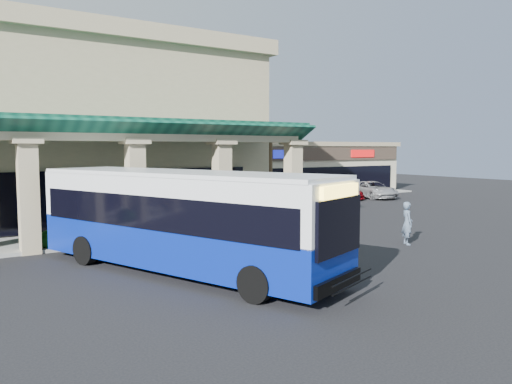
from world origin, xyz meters
TOP-DOWN VIEW (x-y plane):
  - ground at (0.00, 0.00)m, footprint 110.00×110.00m
  - arcade at (-8.00, 6.80)m, footprint 30.00×6.20m
  - strip_mall at (18.00, 24.00)m, footprint 22.50×12.50m
  - palm_0 at (8.50, 11.00)m, footprint 2.40×2.40m
  - palm_1 at (9.50, 14.00)m, footprint 2.40×2.40m
  - broadleaf_tree at (7.50, 19.00)m, footprint 2.60×2.60m
  - transit_bus at (-3.59, -1.00)m, footprint 7.21×12.82m
  - pedestrian at (7.00, -1.91)m, footprint 0.73×0.84m
  - car_silver at (11.63, 14.78)m, footprint 2.31×5.14m
  - car_white at (14.92, 13.77)m, footprint 1.84×5.24m
  - car_red at (18.06, 14.69)m, footprint 2.69×5.01m
  - car_gray at (21.18, 13.79)m, footprint 3.24×5.54m

SIDE VIEW (x-z plane):
  - ground at x=0.00m, z-range 0.00..0.00m
  - car_red at x=18.06m, z-range 0.00..1.38m
  - car_gray at x=21.18m, z-range 0.00..1.45m
  - car_silver at x=11.63m, z-range 0.00..1.72m
  - car_white at x=14.92m, z-range 0.00..1.73m
  - pedestrian at x=7.00m, z-range 0.00..1.93m
  - transit_bus at x=-3.59m, z-range 0.00..3.52m
  - broadleaf_tree at x=7.50m, z-range 0.00..4.81m
  - strip_mall at x=18.00m, z-range 0.00..4.90m
  - arcade at x=-8.00m, z-range 0.00..5.70m
  - palm_1 at x=9.50m, z-range 0.00..5.80m
  - palm_0 at x=8.50m, z-range 0.00..6.60m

